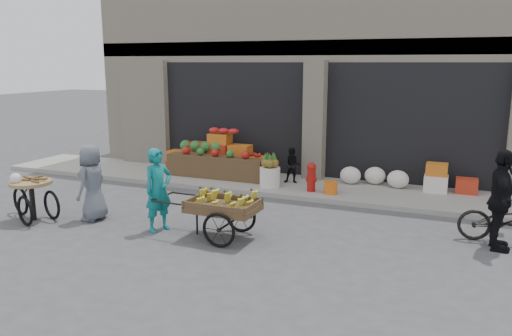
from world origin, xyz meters
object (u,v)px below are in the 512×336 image
at_px(fire_hydrant, 311,176).
at_px(tricycle_cart, 32,194).
at_px(banana_cart, 221,204).
at_px(cyclist, 501,201).
at_px(bicycle, 509,220).
at_px(vendor_grey, 92,183).
at_px(orange_bucket, 331,188).
at_px(pineapple_bin, 270,177).
at_px(seated_person, 292,165).
at_px(vendor_woman, 158,190).

xyz_separation_m(fire_hydrant, tricycle_cart, (-4.82, -4.03, 0.06)).
relative_size(banana_cart, cyclist, 1.23).
height_order(tricycle_cart, bicycle, tricycle_cart).
bearing_deg(bicycle, fire_hydrant, 63.74).
bearing_deg(banana_cart, vendor_grey, -178.80).
distance_m(orange_bucket, tricycle_cart, 6.65).
relative_size(pineapple_bin, seated_person, 0.56).
height_order(orange_bucket, vendor_woman, vendor_woman).
relative_size(orange_bucket, vendor_woman, 0.20).
distance_m(orange_bucket, banana_cart, 3.71).
height_order(banana_cart, tricycle_cart, tricycle_cart).
distance_m(tricycle_cart, cyclist, 9.02).
relative_size(pineapple_bin, cyclist, 0.29).
relative_size(pineapple_bin, tricycle_cart, 0.36).
height_order(pineapple_bin, cyclist, cyclist).
distance_m(vendor_grey, cyclist, 7.78).
bearing_deg(cyclist, bicycle, -29.41).
height_order(fire_hydrant, cyclist, cyclist).
xyz_separation_m(fire_hydrant, vendor_woman, (-2.02, -3.60, 0.31)).
xyz_separation_m(pineapple_bin, tricycle_cart, (-3.72, -4.08, 0.20)).
bearing_deg(orange_bucket, pineapple_bin, 176.42).
xyz_separation_m(tricycle_cart, cyclist, (8.83, 1.81, 0.32)).
distance_m(fire_hydrant, banana_cart, 3.61).
bearing_deg(bicycle, vendor_grey, 99.41).
relative_size(vendor_woman, tricycle_cart, 1.12).
relative_size(seated_person, vendor_woman, 0.57).
bearing_deg(vendor_grey, cyclist, 94.59).
distance_m(pineapple_bin, cyclist, 5.61).
bearing_deg(vendor_grey, bicycle, 97.16).
distance_m(seated_person, banana_cart, 4.18).
height_order(pineapple_bin, fire_hydrant, fire_hydrant).
relative_size(vendor_grey, cyclist, 0.89).
xyz_separation_m(fire_hydrant, orange_bucket, (0.50, -0.05, -0.23)).
bearing_deg(pineapple_bin, cyclist, -23.98).
relative_size(orange_bucket, bicycle, 0.19).
distance_m(fire_hydrant, bicycle, 4.58).
height_order(pineapple_bin, bicycle, bicycle).
bearing_deg(vendor_grey, tricycle_cart, -71.68).
distance_m(seated_person, tricycle_cart, 6.24).
xyz_separation_m(pineapple_bin, orange_bucket, (1.60, -0.10, -0.10)).
bearing_deg(vendor_woman, orange_bucket, -13.23).
height_order(fire_hydrant, tricycle_cart, tricycle_cart).
bearing_deg(bicycle, pineapple_bin, 67.73).
distance_m(banana_cart, cyclist, 4.91).
xyz_separation_m(pineapple_bin, banana_cart, (0.38, -3.58, 0.29)).
bearing_deg(fire_hydrant, banana_cart, -101.48).
bearing_deg(orange_bucket, seated_person, 149.74).
bearing_deg(bicycle, cyclist, 150.59).
distance_m(fire_hydrant, seated_person, 0.96).
xyz_separation_m(pineapple_bin, cyclist, (5.11, -2.27, 0.52)).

